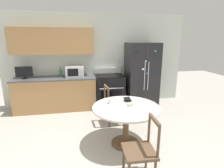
{
  "coord_description": "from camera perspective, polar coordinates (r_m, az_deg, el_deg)",
  "views": [
    {
      "loc": [
        -0.47,
        -2.44,
        1.9
      ],
      "look_at": [
        0.19,
        1.15,
        0.95
      ],
      "focal_mm": 28.0,
      "sensor_mm": 36.0,
      "label": 1
    }
  ],
  "objects": [
    {
      "name": "countertop_tv",
      "position": [
        5.01,
        -26.77,
        3.49
      ],
      "size": [
        0.41,
        0.16,
        0.32
      ],
      "color": "black",
      "rests_on": "kitchen_counter"
    },
    {
      "name": "dining_chair_far",
      "position": [
        3.98,
        0.48,
        -7.01
      ],
      "size": [
        0.45,
        0.45,
        0.9
      ],
      "rotation": [
        0.0,
        0.0,
        4.8
      ],
      "color": "brown",
      "rests_on": "ground_plane"
    },
    {
      "name": "counter_bottle",
      "position": [
        4.91,
        -16.43,
        3.47
      ],
      "size": [
        0.07,
        0.07,
        0.28
      ],
      "color": "#2D6B38",
      "rests_on": "kitchen_counter"
    },
    {
      "name": "kitchen_counter",
      "position": [
        4.99,
        -17.69,
        -3.01
      ],
      "size": [
        2.14,
        0.64,
        0.9
      ],
      "color": "#AD7F4C",
      "rests_on": "ground_plane"
    },
    {
      "name": "wallet",
      "position": [
        3.37,
        5.08,
        -5.16
      ],
      "size": [
        0.14,
        0.14,
        0.07
      ],
      "color": "black",
      "rests_on": "dining_table"
    },
    {
      "name": "ground_plane",
      "position": [
        3.13,
        0.39,
        -22.8
      ],
      "size": [
        14.0,
        14.0,
        0.0
      ],
      "primitive_type": "plane",
      "color": "#B2ADA3"
    },
    {
      "name": "folded_napkin",
      "position": [
        3.17,
        6.19,
        -6.54
      ],
      "size": [
        0.15,
        0.12,
        0.05
      ],
      "color": "beige",
      "rests_on": "dining_table"
    },
    {
      "name": "candle_glass",
      "position": [
        3.22,
        -0.71,
        -5.83
      ],
      "size": [
        0.08,
        0.08,
        0.09
      ],
      "color": "silver",
      "rests_on": "dining_table"
    },
    {
      "name": "oven_range",
      "position": [
        4.98,
        -0.8,
        -2.14
      ],
      "size": [
        0.78,
        0.68,
        1.08
      ],
      "color": "black",
      "rests_on": "ground_plane"
    },
    {
      "name": "microwave",
      "position": [
        4.86,
        -12.05,
        4.09
      ],
      "size": [
        0.48,
        0.35,
        0.29
      ],
      "color": "white",
      "rests_on": "kitchen_counter"
    },
    {
      "name": "dining_chair_near",
      "position": [
        2.55,
        9.49,
        -20.69
      ],
      "size": [
        0.44,
        0.44,
        0.9
      ],
      "rotation": [
        0.0,
        0.0,
        1.53
      ],
      "color": "brown",
      "rests_on": "ground_plane"
    },
    {
      "name": "dining_table",
      "position": [
        3.18,
        4.59,
        -9.73
      ],
      "size": [
        1.2,
        1.2,
        0.74
      ],
      "color": "beige",
      "rests_on": "ground_plane"
    },
    {
      "name": "refrigerator",
      "position": [
        5.05,
        9.57,
        2.94
      ],
      "size": [
        0.85,
        0.76,
        1.8
      ],
      "color": "black",
      "rests_on": "ground_plane"
    },
    {
      "name": "back_wall",
      "position": [
        5.06,
        -8.57,
        9.23
      ],
      "size": [
        5.2,
        0.44,
        2.6
      ],
      "color": "silver",
      "rests_on": "ground_plane"
    }
  ]
}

